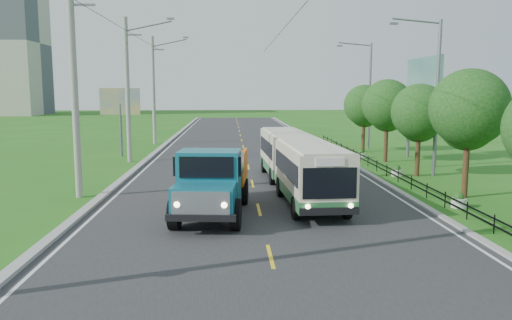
{
  "coord_description": "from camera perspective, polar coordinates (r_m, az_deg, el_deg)",
  "views": [
    {
      "loc": [
        -1.2,
        -14.46,
        4.95
      ],
      "look_at": [
        -0.03,
        7.64,
        1.9
      ],
      "focal_mm": 35.0,
      "sensor_mm": 36.0,
      "label": 1
    }
  ],
  "objects": [
    {
      "name": "planter_far",
      "position": [
        38.04,
        11.93,
        0.63
      ],
      "size": [
        0.64,
        0.64,
        0.67
      ],
      "color": "silver",
      "rests_on": "ground"
    },
    {
      "name": "curb_left",
      "position": [
        35.31,
        -12.77,
        -0.28
      ],
      "size": [
        0.4,
        120.0,
        0.15
      ],
      "primitive_type": "cube",
      "color": "#9E9E99",
      "rests_on": "ground"
    },
    {
      "name": "billboard_left",
      "position": [
        39.36,
        -15.28,
        6.0
      ],
      "size": [
        3.0,
        0.2,
        5.2
      ],
      "color": "slate",
      "rests_on": "ground"
    },
    {
      "name": "tree_fourth",
      "position": [
        30.69,
        18.17,
        4.91
      ],
      "size": [
        3.24,
        3.31,
        5.4
      ],
      "color": "#382314",
      "rests_on": "ground"
    },
    {
      "name": "pole_near",
      "position": [
        24.5,
        -19.96,
        7.72
      ],
      "size": [
        3.51,
        0.32,
        10.0
      ],
      "color": "gray",
      "rests_on": "ground"
    },
    {
      "name": "billboard_right",
      "position": [
        37.01,
        18.56,
        8.06
      ],
      "size": [
        0.24,
        6.0,
        7.3
      ],
      "color": "slate",
      "rests_on": "ground"
    },
    {
      "name": "edge_line_left",
      "position": [
        35.23,
        -11.89,
        -0.36
      ],
      "size": [
        0.12,
        120.0,
        0.0
      ],
      "primitive_type": "cube",
      "color": "silver",
      "rests_on": "road"
    },
    {
      "name": "pole_far",
      "position": [
        47.98,
        -11.6,
        7.86
      ],
      "size": [
        3.51,
        0.32,
        10.0
      ],
      "color": "gray",
      "rests_on": "ground"
    },
    {
      "name": "streetlight_mid",
      "position": [
        30.82,
        19.74,
        7.31
      ],
      "size": [
        3.02,
        0.2,
        9.07
      ],
      "color": "slate",
      "rests_on": "ground"
    },
    {
      "name": "edge_line_right",
      "position": [
        35.68,
        9.72,
        -0.2
      ],
      "size": [
        0.12,
        120.0,
        0.0
      ],
      "primitive_type": "cube",
      "color": "silver",
      "rests_on": "road"
    },
    {
      "name": "tree_third",
      "position": [
        25.18,
        23.13,
        5.03
      ],
      "size": [
        3.6,
        3.62,
        6.0
      ],
      "color": "#382314",
      "rests_on": "ground"
    },
    {
      "name": "tree_back",
      "position": [
        42.1,
        12.27,
        5.9
      ],
      "size": [
        3.3,
        3.36,
        5.5
      ],
      "color": "#382314",
      "rests_on": "ground"
    },
    {
      "name": "railing_right",
      "position": [
        30.27,
        14.72,
        -1.25
      ],
      "size": [
        0.04,
        40.0,
        0.6
      ],
      "primitive_type": "cube",
      "color": "black",
      "rests_on": "ground"
    },
    {
      "name": "streetlight_far",
      "position": [
        44.08,
        12.68,
        7.6
      ],
      "size": [
        3.02,
        0.2,
        9.07
      ],
      "color": "slate",
      "rests_on": "ground"
    },
    {
      "name": "ground",
      "position": [
        15.33,
        1.66,
        -10.99
      ],
      "size": [
        240.0,
        240.0,
        0.0
      ],
      "primitive_type": "plane",
      "color": "#216417",
      "rests_on": "ground"
    },
    {
      "name": "dump_truck",
      "position": [
        20.07,
        -4.97,
        -1.96
      ],
      "size": [
        3.07,
        6.69,
        2.72
      ],
      "rotation": [
        0.0,
        0.0,
        -0.1
      ],
      "color": "#14667C",
      "rests_on": "ground"
    },
    {
      "name": "pole_mid",
      "position": [
        36.15,
        -14.42,
        7.83
      ],
      "size": [
        3.51,
        0.32,
        10.0
      ],
      "color": "gray",
      "rests_on": "ground"
    },
    {
      "name": "planter_mid",
      "position": [
        30.46,
        15.79,
        -1.26
      ],
      "size": [
        0.64,
        0.64,
        0.67
      ],
      "color": "silver",
      "rests_on": "ground"
    },
    {
      "name": "road",
      "position": [
        34.83,
        -1.02,
        -0.31
      ],
      "size": [
        14.0,
        120.0,
        0.02
      ],
      "primitive_type": "cube",
      "color": "#28282B",
      "rests_on": "ground"
    },
    {
      "name": "tree_fifth",
      "position": [
        36.34,
        14.77,
        5.86
      ],
      "size": [
        3.48,
        3.52,
        5.8
      ],
      "color": "#382314",
      "rests_on": "ground"
    },
    {
      "name": "bus",
      "position": [
        24.87,
        4.68,
        0.07
      ],
      "size": [
        2.79,
        13.81,
        2.65
      ],
      "rotation": [
        0.0,
        0.0,
        0.04
      ],
      "color": "#2A6939",
      "rests_on": "ground"
    },
    {
      "name": "centre_dash",
      "position": [
        15.32,
        1.66,
        -10.92
      ],
      "size": [
        0.12,
        2.2,
        0.0
      ],
      "primitive_type": "cube",
      "color": "yellow",
      "rests_on": "road"
    },
    {
      "name": "planter_near",
      "position": [
        23.16,
        22.16,
        -4.36
      ],
      "size": [
        0.64,
        0.64,
        0.67
      ],
      "color": "silver",
      "rests_on": "ground"
    },
    {
      "name": "curb_right",
      "position": [
        35.79,
        10.5,
        -0.15
      ],
      "size": [
        0.3,
        120.0,
        0.1
      ],
      "primitive_type": "cube",
      "color": "#9E9E99",
      "rests_on": "ground"
    }
  ]
}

